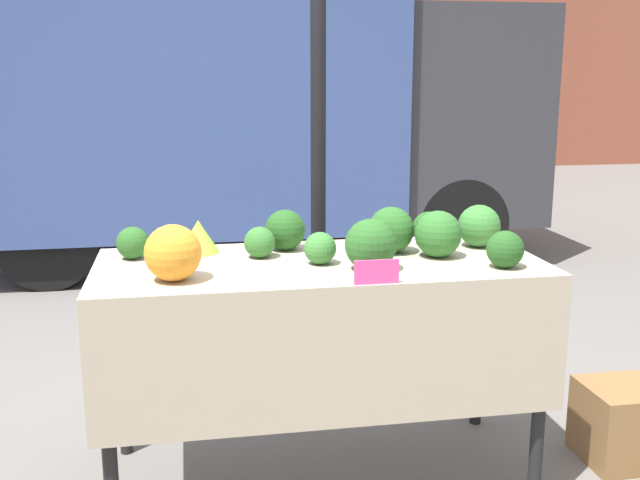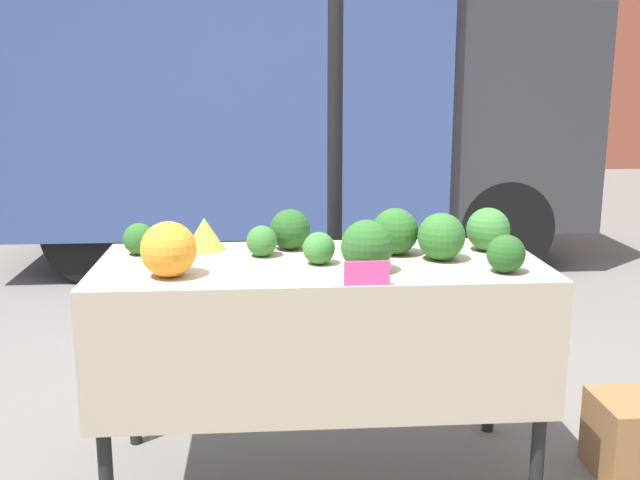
# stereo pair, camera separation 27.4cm
# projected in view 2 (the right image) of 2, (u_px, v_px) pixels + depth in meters

# --- Properties ---
(ground_plane) EXTENTS (40.00, 40.00, 0.00)m
(ground_plane) POSITION_uv_depth(u_px,v_px,m) (320.00, 471.00, 2.94)
(ground_plane) COLOR slate
(tent_pole) EXTENTS (0.07, 0.07, 2.54)m
(tent_pole) POSITION_uv_depth(u_px,v_px,m) (335.00, 132.00, 3.39)
(tent_pole) COLOR black
(tent_pole) RESTS_ON ground_plane
(parked_truck) EXTENTS (4.63, 1.81, 2.72)m
(parked_truck) POSITION_uv_depth(u_px,v_px,m) (275.00, 86.00, 6.16)
(parked_truck) COLOR #384C84
(parked_truck) RESTS_ON ground_plane
(market_table) EXTENTS (1.64, 0.70, 0.85)m
(market_table) POSITION_uv_depth(u_px,v_px,m) (321.00, 299.00, 2.72)
(market_table) COLOR tan
(market_table) RESTS_ON ground_plane
(orange_cauliflower) EXTENTS (0.19, 0.19, 0.19)m
(orange_cauliflower) POSITION_uv_depth(u_px,v_px,m) (169.00, 249.00, 2.53)
(orange_cauliflower) COLOR orange
(orange_cauliflower) RESTS_ON market_table
(romanesco_head) EXTENTS (0.16, 0.16, 0.13)m
(romanesco_head) POSITION_uv_depth(u_px,v_px,m) (205.00, 234.00, 2.92)
(romanesco_head) COLOR #93B238
(romanesco_head) RESTS_ON market_table
(broccoli_head_0) EXTENTS (0.12, 0.12, 0.12)m
(broccoli_head_0) POSITION_uv_depth(u_px,v_px,m) (139.00, 239.00, 2.85)
(broccoli_head_0) COLOR #285B23
(broccoli_head_0) RESTS_ON market_table
(broccoli_head_1) EXTENTS (0.18, 0.18, 0.18)m
(broccoli_head_1) POSITION_uv_depth(u_px,v_px,m) (441.00, 237.00, 2.76)
(broccoli_head_1) COLOR #2D6628
(broccoli_head_1) RESTS_ON market_table
(broccoli_head_2) EXTENTS (0.13, 0.13, 0.13)m
(broccoli_head_2) POSITION_uv_depth(u_px,v_px,m) (506.00, 254.00, 2.59)
(broccoli_head_2) COLOR #23511E
(broccoli_head_2) RESTS_ON market_table
(broccoli_head_3) EXTENTS (0.13, 0.13, 0.13)m
(broccoli_head_3) POSITION_uv_depth(u_px,v_px,m) (437.00, 230.00, 2.98)
(broccoli_head_3) COLOR #23511E
(broccoli_head_3) RESTS_ON market_table
(broccoli_head_4) EXTENTS (0.18, 0.18, 0.18)m
(broccoli_head_4) POSITION_uv_depth(u_px,v_px,m) (395.00, 231.00, 2.85)
(broccoli_head_4) COLOR #285B23
(broccoli_head_4) RESTS_ON market_table
(broccoli_head_5) EXTENTS (0.12, 0.12, 0.12)m
(broccoli_head_5) POSITION_uv_depth(u_px,v_px,m) (262.00, 241.00, 2.82)
(broccoli_head_5) COLOR #336B2D
(broccoli_head_5) RESTS_ON market_table
(broccoli_head_6) EXTENTS (0.18, 0.18, 0.18)m
(broccoli_head_6) POSITION_uv_depth(u_px,v_px,m) (367.00, 246.00, 2.59)
(broccoli_head_6) COLOR #285B23
(broccoli_head_6) RESTS_ON market_table
(broccoli_head_7) EXTENTS (0.16, 0.16, 0.16)m
(broccoli_head_7) POSITION_uv_depth(u_px,v_px,m) (290.00, 229.00, 2.93)
(broccoli_head_7) COLOR #23511E
(broccoli_head_7) RESTS_ON market_table
(broccoli_head_8) EXTENTS (0.17, 0.17, 0.17)m
(broccoli_head_8) POSITION_uv_depth(u_px,v_px,m) (488.00, 229.00, 2.91)
(broccoli_head_8) COLOR #387533
(broccoli_head_8) RESTS_ON market_table
(broccoli_head_9) EXTENTS (0.12, 0.12, 0.12)m
(broccoli_head_9) POSITION_uv_depth(u_px,v_px,m) (319.00, 248.00, 2.70)
(broccoli_head_9) COLOR #387533
(broccoli_head_9) RESTS_ON market_table
(price_sign) EXTENTS (0.15, 0.01, 0.08)m
(price_sign) POSITION_uv_depth(u_px,v_px,m) (367.00, 273.00, 2.43)
(price_sign) COLOR #EF4793
(price_sign) RESTS_ON market_table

